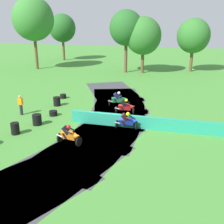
# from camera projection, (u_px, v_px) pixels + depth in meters

# --- Properties ---
(ground_plane) EXTENTS (120.00, 120.00, 0.00)m
(ground_plane) POSITION_uv_depth(u_px,v_px,m) (111.00, 125.00, 20.08)
(ground_plane) COLOR #428433
(track_asphalt) EXTENTS (9.19, 29.22, 0.01)m
(track_asphalt) POSITION_uv_depth(u_px,v_px,m) (97.00, 124.00, 20.34)
(track_asphalt) COLOR #3D3D42
(track_asphalt) RESTS_ON ground
(safety_barrier) EXTENTS (17.08, 0.35, 0.90)m
(safety_barrier) POSITION_uv_depth(u_px,v_px,m) (190.00, 127.00, 18.57)
(safety_barrier) COLOR #239375
(safety_barrier) RESTS_ON ground
(motorcycle_lead_orange) EXTENTS (1.71, 0.99, 1.43)m
(motorcycle_lead_orange) POSITION_uv_depth(u_px,v_px,m) (69.00, 135.00, 16.80)
(motorcycle_lead_orange) COLOR black
(motorcycle_lead_orange) RESTS_ON ground
(motorcycle_chase_blue) EXTENTS (1.68, 0.86, 1.43)m
(motorcycle_chase_blue) POSITION_uv_depth(u_px,v_px,m) (127.00, 121.00, 19.12)
(motorcycle_chase_blue) COLOR black
(motorcycle_chase_blue) RESTS_ON ground
(motorcycle_trailing_red) EXTENTS (1.68, 0.83, 1.43)m
(motorcycle_trailing_red) POSITION_uv_depth(u_px,v_px,m) (126.00, 107.00, 22.19)
(motorcycle_trailing_red) COLOR black
(motorcycle_trailing_red) RESTS_ON ground
(motorcycle_fourth_green) EXTENTS (1.71, 1.03, 1.42)m
(motorcycle_fourth_green) POSITION_uv_depth(u_px,v_px,m) (118.00, 99.00, 24.20)
(motorcycle_fourth_green) COLOR black
(motorcycle_fourth_green) RESTS_ON ground
(tire_stack_mid_a) EXTENTS (0.57, 0.57, 0.80)m
(tire_stack_mid_a) POSITION_uv_depth(u_px,v_px,m) (15.00, 128.00, 18.43)
(tire_stack_mid_a) COLOR black
(tire_stack_mid_a) RESTS_ON ground
(tire_stack_mid_b) EXTENTS (0.66, 0.66, 0.80)m
(tire_stack_mid_b) POSITION_uv_depth(u_px,v_px,m) (37.00, 120.00, 20.04)
(tire_stack_mid_b) COLOR black
(tire_stack_mid_b) RESTS_ON ground
(tire_stack_far) EXTENTS (0.64, 0.64, 0.40)m
(tire_stack_far) POSITION_uv_depth(u_px,v_px,m) (53.00, 113.00, 22.02)
(tire_stack_far) COLOR black
(tire_stack_far) RESTS_ON ground
(tire_stack_extra_a) EXTENTS (0.62, 0.62, 0.80)m
(tire_stack_extra_a) POSITION_uv_depth(u_px,v_px,m) (57.00, 101.00, 24.47)
(tire_stack_extra_a) COLOR black
(tire_stack_extra_a) RESTS_ON ground
(tire_stack_extra_b) EXTENTS (0.60, 0.60, 0.40)m
(tire_stack_extra_b) POSITION_uv_depth(u_px,v_px,m) (63.00, 96.00, 26.85)
(tire_stack_extra_b) COLOR black
(tire_stack_extra_b) RESTS_ON ground
(track_marshal) EXTENTS (0.34, 0.24, 1.63)m
(track_marshal) POSITION_uv_depth(u_px,v_px,m) (21.00, 105.00, 22.03)
(track_marshal) COLOR #232328
(track_marshal) RESTS_ON ground
(traffic_cone) EXTENTS (0.28, 0.28, 0.44)m
(traffic_cone) POSITION_uv_depth(u_px,v_px,m) (190.00, 127.00, 19.08)
(traffic_cone) COLOR orange
(traffic_cone) RESTS_ON ground
(tree_far_left) EXTENTS (4.66, 4.66, 7.53)m
(tree_far_left) POSITION_uv_depth(u_px,v_px,m) (193.00, 36.00, 39.03)
(tree_far_left) COLOR brown
(tree_far_left) RESTS_ON ground
(tree_far_right) EXTENTS (4.93, 4.93, 7.73)m
(tree_far_right) POSITION_uv_depth(u_px,v_px,m) (143.00, 36.00, 37.90)
(tree_far_right) COLOR brown
(tree_far_right) RESTS_ON ground
(tree_mid_rise) EXTENTS (4.65, 4.65, 8.64)m
(tree_mid_rise) POSITION_uv_depth(u_px,v_px,m) (126.00, 28.00, 37.93)
(tree_mid_rise) COLOR brown
(tree_mid_rise) RESTS_ON ground
(tree_behind_barrier) EXTENTS (4.79, 4.79, 8.29)m
(tree_behind_barrier) POSITION_uv_depth(u_px,v_px,m) (62.00, 28.00, 49.87)
(tree_behind_barrier) COLOR brown
(tree_behind_barrier) RESTS_ON ground
(tree_distant) EXTENTS (6.05, 6.05, 10.54)m
(tree_distant) POSITION_uv_depth(u_px,v_px,m) (33.00, 19.00, 40.32)
(tree_distant) COLOR brown
(tree_distant) RESTS_ON ground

